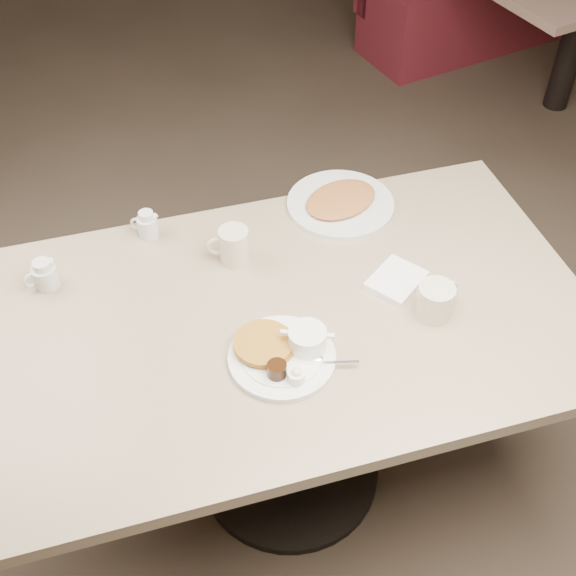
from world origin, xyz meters
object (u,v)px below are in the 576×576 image
object	(u,v)px
creamer_right	(147,225)
main_plate	(284,351)
coffee_mug_near	(436,300)
coffee_mug_far	(233,246)
diner_table	(290,357)
creamer_left	(44,275)
hash_plate	(341,202)

from	to	relation	value
creamer_right	main_plate	bearing A→B (deg)	-65.35
coffee_mug_near	coffee_mug_far	bearing A→B (deg)	142.80
diner_table	creamer_right	distance (m)	0.53
diner_table	coffee_mug_near	world-z (taller)	coffee_mug_near
main_plate	creamer_left	distance (m)	0.65
main_plate	creamer_right	xyz separation A→B (m)	(-0.24, 0.52, 0.01)
creamer_left	hash_plate	world-z (taller)	creamer_left
creamer_left	creamer_right	size ratio (longest dim) A/B	1.16
coffee_mug_near	creamer_right	bearing A→B (deg)	142.32
diner_table	creamer_left	size ratio (longest dim) A/B	16.13
creamer_left	hash_plate	bearing A→B (deg)	6.31
diner_table	creamer_right	size ratio (longest dim) A/B	18.75
coffee_mug_far	hash_plate	size ratio (longest dim) A/B	0.29
creamer_right	hash_plate	size ratio (longest dim) A/B	0.20
diner_table	main_plate	size ratio (longest dim) A/B	4.52
hash_plate	coffee_mug_far	bearing A→B (deg)	-158.93
diner_table	coffee_mug_near	size ratio (longest dim) A/B	10.95
coffee_mug_near	main_plate	bearing A→B (deg)	-175.40
main_plate	creamer_right	bearing A→B (deg)	114.65
creamer_right	diner_table	bearing A→B (deg)	-53.26
main_plate	hash_plate	world-z (taller)	main_plate
coffee_mug_far	creamer_right	world-z (taller)	coffee_mug_far
hash_plate	diner_table	bearing A→B (deg)	-125.38
diner_table	main_plate	bearing A→B (deg)	-112.16
coffee_mug_near	creamer_left	world-z (taller)	coffee_mug_near
main_plate	creamer_right	distance (m)	0.57
diner_table	coffee_mug_near	bearing A→B (deg)	-16.03
coffee_mug_far	creamer_right	bearing A→B (deg)	141.31
coffee_mug_near	creamer_left	xyz separation A→B (m)	(-0.91, 0.37, -0.01)
creamer_right	coffee_mug_near	bearing A→B (deg)	-37.68
creamer_left	creamer_right	world-z (taller)	same
diner_table	coffee_mug_far	xyz separation A→B (m)	(-0.09, 0.23, 0.22)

